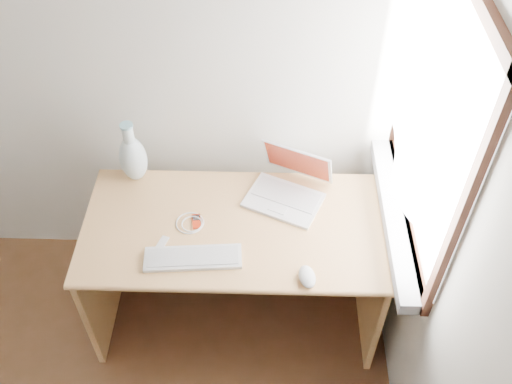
{
  "coord_description": "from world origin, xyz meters",
  "views": [
    {
      "loc": [
        1.14,
        -0.34,
        2.64
      ],
      "look_at": [
        1.09,
        1.35,
        0.86
      ],
      "focal_mm": 40.0,
      "sensor_mm": 36.0,
      "label": 1
    }
  ],
  "objects_px": {
    "desk": "(235,240)",
    "laptop": "(284,187)",
    "external_keyboard": "(193,258)",
    "vase": "(133,157)"
  },
  "relations": [
    {
      "from": "laptop",
      "to": "external_keyboard",
      "type": "height_order",
      "value": "laptop"
    },
    {
      "from": "external_keyboard",
      "to": "vase",
      "type": "distance_m",
      "value": 0.59
    },
    {
      "from": "desk",
      "to": "laptop",
      "type": "distance_m",
      "value": 0.36
    },
    {
      "from": "laptop",
      "to": "external_keyboard",
      "type": "distance_m",
      "value": 0.54
    },
    {
      "from": "external_keyboard",
      "to": "desk",
      "type": "bearing_deg",
      "value": 55.35
    },
    {
      "from": "desk",
      "to": "laptop",
      "type": "height_order",
      "value": "laptop"
    },
    {
      "from": "desk",
      "to": "vase",
      "type": "distance_m",
      "value": 0.62
    },
    {
      "from": "laptop",
      "to": "external_keyboard",
      "type": "relative_size",
      "value": 0.96
    },
    {
      "from": "laptop",
      "to": "desk",
      "type": "bearing_deg",
      "value": -129.11
    },
    {
      "from": "desk",
      "to": "vase",
      "type": "xyz_separation_m",
      "value": [
        -0.48,
        0.21,
        0.33
      ]
    }
  ]
}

